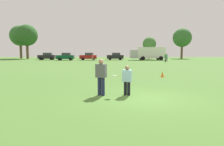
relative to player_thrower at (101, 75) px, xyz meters
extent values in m
plane|color=#47702D|center=(2.02, -0.67, -0.98)|extent=(142.96, 142.96, 0.00)
cylinder|color=#1E234C|center=(-0.09, 0.03, -0.55)|extent=(0.17, 0.17, 0.87)
cylinder|color=#1E234C|center=(0.09, -0.03, -0.55)|extent=(0.17, 0.17, 0.87)
cube|color=#595960|center=(0.00, 0.00, 0.20)|extent=(0.55, 0.43, 0.64)
sphere|color=tan|center=(0.00, 0.00, 0.64)|extent=(0.24, 0.24, 0.24)
cylinder|color=black|center=(1.32, -0.02, -0.65)|extent=(0.15, 0.15, 0.66)
cylinder|color=black|center=(1.16, 0.04, -0.65)|extent=(0.15, 0.15, 0.66)
cube|color=#9EC6E5|center=(1.24, 0.01, -0.04)|extent=(0.49, 0.38, 0.56)
sphere|color=#8C664C|center=(1.24, 0.01, 0.34)|extent=(0.22, 0.22, 0.22)
cylinder|color=white|center=(0.63, -0.15, -0.01)|extent=(0.27, 0.27, 0.06)
cube|color=#D8590C|center=(4.71, 7.21, -0.97)|extent=(0.32, 0.32, 0.03)
cone|color=orange|center=(4.71, 7.21, -0.73)|extent=(0.24, 0.24, 0.45)
cube|color=black|center=(-16.15, 42.48, -0.20)|extent=(4.28, 2.01, 0.90)
cube|color=#2D333D|center=(-15.90, 42.49, 0.52)|extent=(2.08, 1.74, 0.64)
cylinder|color=black|center=(-17.40, 41.42, -0.65)|extent=(0.67, 0.25, 0.66)
cylinder|color=black|center=(-17.50, 43.41, -0.65)|extent=(0.67, 0.25, 0.66)
cylinder|color=black|center=(-14.80, 41.55, -0.65)|extent=(0.67, 0.25, 0.66)
cylinder|color=black|center=(-14.90, 43.55, -0.65)|extent=(0.67, 0.25, 0.66)
cube|color=#0C4C2D|center=(-10.82, 40.00, -0.20)|extent=(4.28, 2.01, 0.90)
cube|color=#2D333D|center=(-10.57, 40.02, 0.52)|extent=(2.08, 1.74, 0.64)
cylinder|color=black|center=(-12.07, 38.94, -0.65)|extent=(0.67, 0.25, 0.66)
cylinder|color=black|center=(-12.17, 40.94, -0.65)|extent=(0.67, 0.25, 0.66)
cylinder|color=black|center=(-9.47, 39.07, -0.65)|extent=(0.67, 0.25, 0.66)
cylinder|color=black|center=(-9.57, 41.07, -0.65)|extent=(0.67, 0.25, 0.66)
cube|color=maroon|center=(-5.40, 41.14, -0.20)|extent=(4.28, 2.01, 0.90)
cube|color=#2D333D|center=(-5.15, 41.15, 0.52)|extent=(2.08, 1.74, 0.64)
cylinder|color=black|center=(-6.65, 40.08, -0.65)|extent=(0.67, 0.25, 0.66)
cylinder|color=black|center=(-6.75, 42.07, -0.65)|extent=(0.67, 0.25, 0.66)
cylinder|color=black|center=(-4.05, 40.21, -0.65)|extent=(0.67, 0.25, 0.66)
cylinder|color=black|center=(-4.15, 42.21, -0.65)|extent=(0.67, 0.25, 0.66)
cube|color=black|center=(1.29, 42.24, -0.20)|extent=(4.28, 2.01, 0.90)
cube|color=#2D333D|center=(1.54, 42.26, 0.52)|extent=(2.08, 1.74, 0.64)
cylinder|color=black|center=(0.04, 41.18, -0.65)|extent=(0.67, 0.25, 0.66)
cylinder|color=black|center=(-0.06, 43.18, -0.65)|extent=(0.67, 0.25, 0.66)
cylinder|color=black|center=(2.64, 41.31, -0.65)|extent=(0.67, 0.25, 0.66)
cylinder|color=black|center=(2.54, 43.31, -0.65)|extent=(0.67, 0.25, 0.66)
cube|color=white|center=(10.16, 41.16, 0.85)|extent=(6.92, 2.84, 2.70)
cube|color=#B2B2B7|center=(5.96, 40.95, 0.50)|extent=(1.91, 2.39, 2.00)
cylinder|color=black|center=(8.02, 39.68, -0.50)|extent=(0.97, 0.33, 0.96)
cylinder|color=black|center=(7.88, 42.42, -0.50)|extent=(0.97, 0.33, 0.96)
cylinder|color=black|center=(12.43, 39.91, -0.50)|extent=(0.97, 0.33, 0.96)
cylinder|color=black|center=(12.29, 42.64, -0.50)|extent=(0.97, 0.33, 0.96)
cylinder|color=#4C4C51|center=(11.45, 32.16, -0.55)|extent=(0.16, 0.16, 0.87)
cylinder|color=#4C4C51|center=(11.61, 32.26, -0.55)|extent=(0.16, 0.16, 0.87)
cube|color=#338C4C|center=(11.53, 32.21, 0.19)|extent=(0.54, 0.48, 0.62)
sphere|color=tan|center=(11.53, 32.21, 0.61)|extent=(0.24, 0.24, 0.24)
cylinder|color=#4C4C51|center=(12.81, 35.95, -0.57)|extent=(0.15, 0.15, 0.82)
cylinder|color=#4C4C51|center=(12.80, 35.78, -0.57)|extent=(0.15, 0.15, 0.82)
cube|color=#9EC6E5|center=(12.81, 35.86, 0.13)|extent=(0.27, 0.45, 0.58)
sphere|color=#8C664C|center=(12.81, 35.86, 0.53)|extent=(0.22, 0.22, 0.22)
cylinder|color=gray|center=(-3.84, 37.11, -0.59)|extent=(0.15, 0.15, 0.79)
cylinder|color=gray|center=(-4.01, 37.10, -0.59)|extent=(0.15, 0.15, 0.79)
cube|color=red|center=(-3.92, 37.11, 0.09)|extent=(0.44, 0.27, 0.56)
sphere|color=#8C664C|center=(-3.92, 37.11, 0.47)|extent=(0.21, 0.21, 0.21)
cylinder|color=brown|center=(-27.17, 52.60, 1.15)|extent=(0.71, 0.71, 4.27)
sphere|color=#33662D|center=(-27.17, 52.60, 5.89)|extent=(6.11, 6.11, 6.11)
cylinder|color=brown|center=(-23.29, 47.99, 1.08)|extent=(0.69, 0.69, 4.14)
sphere|color=#285623|center=(-23.29, 47.99, 5.66)|extent=(5.91, 5.91, 5.91)
cylinder|color=brown|center=(11.23, 49.27, 0.36)|extent=(0.45, 0.45, 2.68)
sphere|color=#3D7033|center=(11.23, 49.27, 3.33)|extent=(3.83, 3.83, 3.83)
cylinder|color=brown|center=(21.66, 52.45, 0.96)|extent=(0.65, 0.65, 3.90)
sphere|color=#33662D|center=(21.66, 52.45, 5.28)|extent=(5.57, 5.57, 5.57)
camera|label=1|loc=(0.52, -9.63, 1.11)|focal=32.70mm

